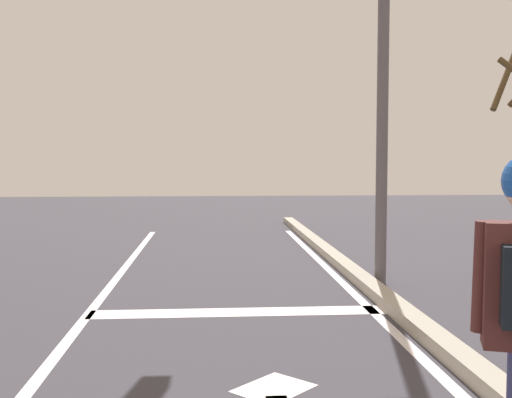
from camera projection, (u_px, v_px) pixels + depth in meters
lane_line_center at (35, 382)px, 4.90m from camera, size 0.12×20.00×0.01m
lane_line_curbside at (437, 372)px, 5.14m from camera, size 0.12×20.00×0.01m
stop_bar at (238, 312)px, 7.14m from camera, size 3.40×0.40×0.01m
lane_arrow_head at (274, 388)px, 4.78m from camera, size 0.71×0.71×0.01m
curb_strip at (466, 363)px, 5.15m from camera, size 0.24×24.00×0.14m
traffic_signal_mast at (321, 12)px, 8.47m from camera, size 4.23×0.34×5.64m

